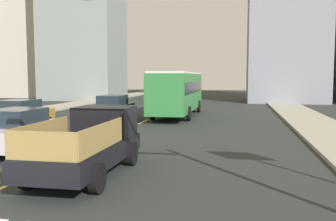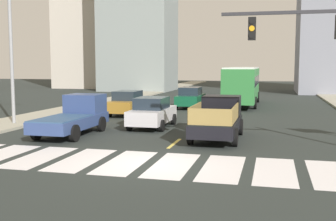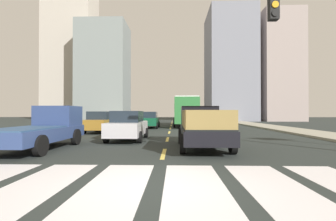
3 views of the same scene
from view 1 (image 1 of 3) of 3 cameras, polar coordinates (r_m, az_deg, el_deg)
sidewalk_right at (r=23.51m, az=22.12°, el=-2.30°), size 3.22×110.00×0.15m
lane_dash_0 at (r=11.23m, az=-23.80°, el=-10.62°), size 0.16×2.40×0.01m
lane_dash_1 at (r=15.48m, az=-13.20°, el=-6.03°), size 0.16×2.40×0.01m
lane_dash_2 at (r=20.08m, az=-7.39°, el=-3.38°), size 0.16×2.40×0.01m
lane_dash_3 at (r=24.84m, az=-3.79°, el=-1.71°), size 0.16×2.40×0.01m
lane_dash_4 at (r=29.67m, az=-1.36°, el=-0.58°), size 0.16×2.40×0.01m
lane_dash_5 at (r=34.55m, az=0.38°, el=0.24°), size 0.16×2.40×0.01m
lane_dash_6 at (r=39.47m, az=1.69°, el=0.85°), size 0.16×2.40×0.01m
lane_dash_7 at (r=44.40m, az=2.72°, el=1.33°), size 0.16×2.40×0.01m
pickup_stakebed at (r=11.88m, az=-11.65°, el=-4.81°), size 2.18×5.20×1.96m
city_bus at (r=28.19m, az=1.49°, el=3.09°), size 2.72×10.80×3.32m
sedan_near_left at (r=25.89m, az=-8.36°, el=0.43°), size 2.02×4.40×1.72m
sedan_near_right at (r=15.94m, az=-21.74°, el=-2.82°), size 2.02×4.40×1.72m
sedan_far at (r=22.12m, az=-21.62°, el=-0.68°), size 2.02×4.40×1.72m
traffic_signal_gantry at (r=6.95m, az=21.75°, el=14.52°), size 7.64×0.27×6.00m
block_mid_right at (r=48.38m, az=17.57°, el=14.47°), size 8.79×10.81×21.98m
block_low_left at (r=50.87m, az=-12.83°, el=12.70°), size 9.38×7.95×19.51m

